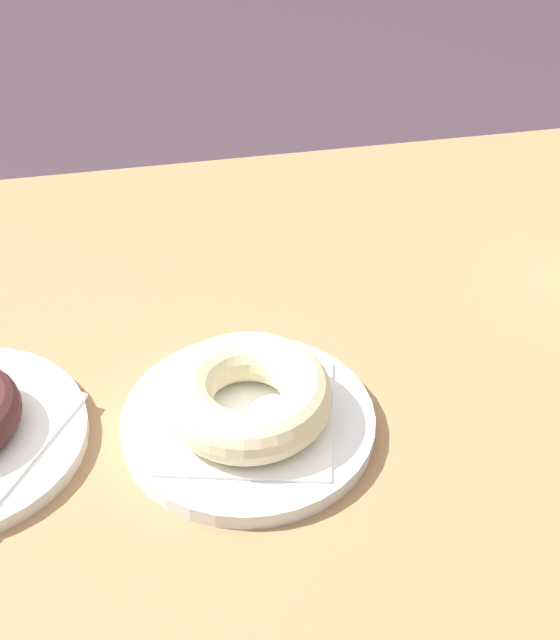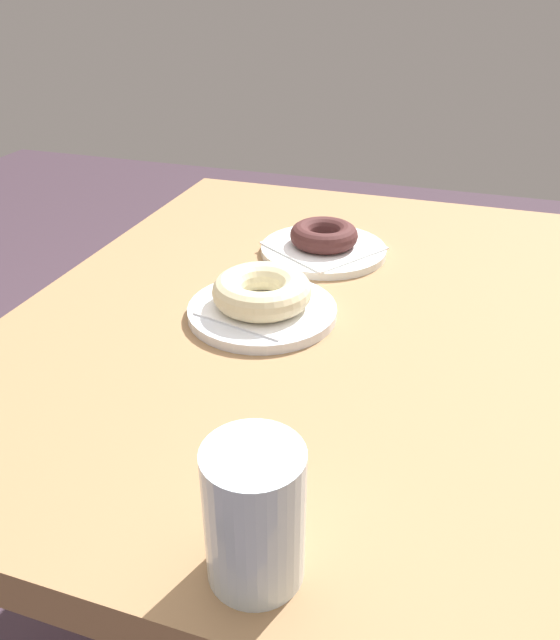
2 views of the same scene
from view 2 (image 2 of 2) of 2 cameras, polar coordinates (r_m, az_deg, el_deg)
The scene contains 9 objects.
ground_plane at distance 1.39m, azimuth 1.69°, elevation -27.30°, with size 6.00×6.00×0.00m, color #3E2E39.
table at distance 0.91m, azimuth 2.31°, elevation -3.54°, with size 0.99×0.75×0.76m.
plate_sugar_ring at distance 0.83m, azimuth -1.64°, elevation 0.85°, with size 0.20×0.20×0.01m, color white.
napkin_sugar_ring at distance 0.83m, azimuth -1.64°, elevation 1.35°, with size 0.13×0.13×0.00m, color white.
donut_sugar_ring at distance 0.82m, azimuth -1.67°, elevation 2.67°, with size 0.13×0.13×0.04m, color beige.
plate_chocolate_ring at distance 1.02m, azimuth 4.00°, elevation 6.42°, with size 0.20×0.20×0.01m, color white.
napkin_chocolate_ring at distance 1.01m, azimuth 4.01°, elevation 6.82°, with size 0.15×0.15×0.00m, color white.
donut_chocolate_ring at distance 1.01m, azimuth 4.05°, elevation 7.77°, with size 0.11×0.11×0.03m, color #432120.
water_glass at distance 0.48m, azimuth -2.35°, elevation -17.42°, with size 0.08×0.08×0.12m, color silver.
Camera 2 is at (-0.73, -0.20, 1.17)m, focal length 34.92 mm.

